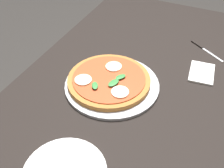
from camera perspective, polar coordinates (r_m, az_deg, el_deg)
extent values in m
cube|color=black|center=(1.06, 4.16, 0.08)|extent=(1.41, 0.80, 0.04)
cube|color=black|center=(1.76, 21.06, -0.29)|extent=(0.07, 0.07, 0.74)
cube|color=black|center=(1.85, 1.47, 5.26)|extent=(0.07, 0.07, 0.74)
cylinder|color=silver|center=(1.02, 0.00, -0.17)|extent=(0.34, 0.34, 0.01)
cylinder|color=#B27033|center=(1.01, -0.63, 0.76)|extent=(0.30, 0.30, 0.02)
cylinder|color=#CC4723|center=(1.00, -0.64, 1.23)|extent=(0.26, 0.26, 0.00)
cylinder|color=beige|center=(1.05, 0.36, 3.62)|extent=(0.06, 0.06, 0.00)
cylinder|color=beige|center=(0.99, -5.91, 0.84)|extent=(0.06, 0.06, 0.00)
cylinder|color=beige|center=(0.94, 1.82, -1.69)|extent=(0.06, 0.06, 0.00)
ellipsoid|color=#337F38|center=(1.00, 1.76, 1.51)|extent=(0.05, 0.04, 0.00)
ellipsoid|color=#337F38|center=(0.97, 0.31, 0.29)|extent=(0.05, 0.04, 0.00)
ellipsoid|color=#337F38|center=(0.96, -3.52, -0.29)|extent=(0.04, 0.04, 0.00)
cube|color=white|center=(1.13, 17.87, 2.21)|extent=(0.14, 0.10, 0.01)
cube|color=black|center=(1.29, 17.05, 7.76)|extent=(0.05, 0.06, 0.01)
cube|color=silver|center=(1.25, 19.87, 5.62)|extent=(0.07, 0.10, 0.00)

